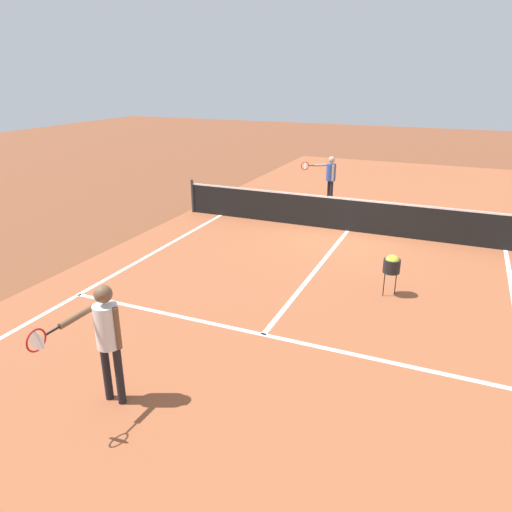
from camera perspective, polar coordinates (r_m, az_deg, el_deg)
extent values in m
plane|color=brown|center=(14.12, 10.83, 2.95)|extent=(60.00, 60.00, 0.00)
cube|color=#9E5433|center=(14.12, 10.83, 2.96)|extent=(10.62, 24.40, 0.00)
cube|color=white|center=(10.85, -18.69, -3.40)|extent=(0.10, 11.89, 0.01)
cube|color=white|center=(8.47, 0.87, -9.32)|extent=(8.22, 0.10, 0.01)
cube|color=white|center=(11.19, 7.12, -1.64)|extent=(0.10, 6.40, 0.01)
cylinder|color=#33383D|center=(15.80, -7.54, 7.08)|extent=(0.09, 0.09, 1.07)
cube|color=black|center=(13.99, 10.95, 4.72)|extent=(10.25, 0.02, 0.91)
cube|color=white|center=(13.87, 11.09, 6.63)|extent=(10.25, 0.03, 0.05)
cylinder|color=black|center=(6.95, -15.91, -13.52)|extent=(0.11, 0.11, 0.87)
cylinder|color=black|center=(7.07, -17.31, -13.00)|extent=(0.11, 0.11, 0.87)
cylinder|color=white|center=(6.63, -17.27, -7.96)|extent=(0.32, 0.32, 0.61)
sphere|color=brown|center=(6.43, -17.71, -4.32)|extent=(0.24, 0.24, 0.24)
cylinder|color=brown|center=(6.53, -16.15, -8.24)|extent=(0.08, 0.08, 0.59)
cylinder|color=brown|center=(6.44, -20.38, -6.69)|extent=(0.10, 0.59, 0.08)
cylinder|color=black|center=(6.21, -22.99, -8.17)|extent=(0.03, 0.22, 0.03)
torus|color=red|center=(6.08, -24.64, -9.09)|extent=(0.03, 0.28, 0.28)
cylinder|color=silver|center=(6.08, -24.64, -9.09)|extent=(0.25, 0.01, 0.25)
cylinder|color=black|center=(16.91, 8.92, 7.45)|extent=(0.11, 0.11, 0.80)
cylinder|color=black|center=(17.10, 8.63, 7.63)|extent=(0.11, 0.11, 0.80)
cylinder|color=#2D4C99|center=(16.86, 8.90, 9.79)|extent=(0.32, 0.32, 0.56)
sphere|color=tan|center=(16.79, 8.99, 11.23)|extent=(0.22, 0.22, 0.22)
cylinder|color=tan|center=(16.71, 9.14, 9.70)|extent=(0.08, 0.08, 0.54)
cylinder|color=tan|center=(16.87, 7.85, 10.65)|extent=(0.48, 0.40, 0.08)
cylinder|color=black|center=(16.73, 6.62, 10.62)|extent=(0.19, 0.16, 0.03)
torus|color=red|center=(16.65, 5.84, 10.60)|extent=(0.24, 0.19, 0.28)
cylinder|color=silver|center=(16.65, 5.84, 10.60)|extent=(0.16, 0.20, 0.25)
cylinder|color=black|center=(10.02, 15.81, -1.14)|extent=(0.34, 0.34, 0.28)
cylinder|color=black|center=(10.09, 14.94, -3.32)|extent=(0.02, 0.02, 0.50)
cylinder|color=black|center=(10.25, 16.24, -3.05)|extent=(0.02, 0.02, 0.50)
sphere|color=#CCE033|center=(9.99, 15.86, -0.67)|extent=(0.29, 0.29, 0.29)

